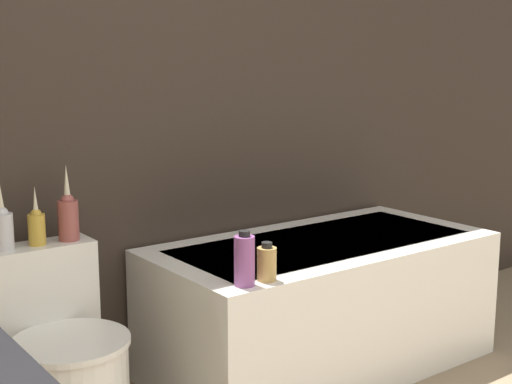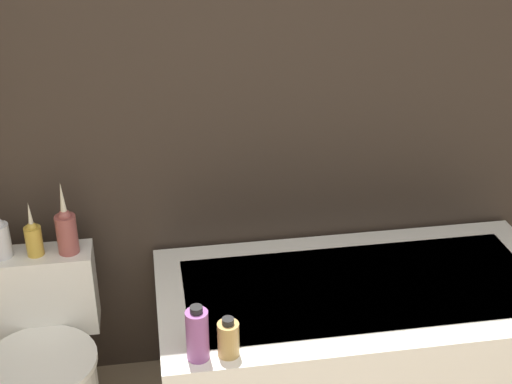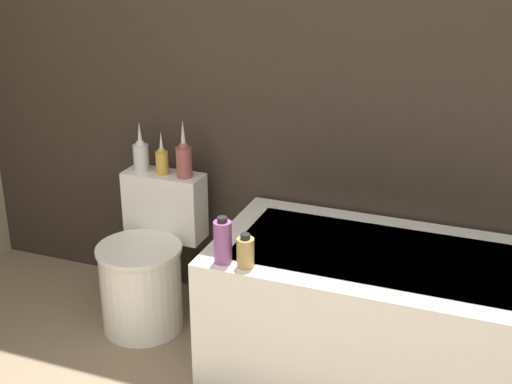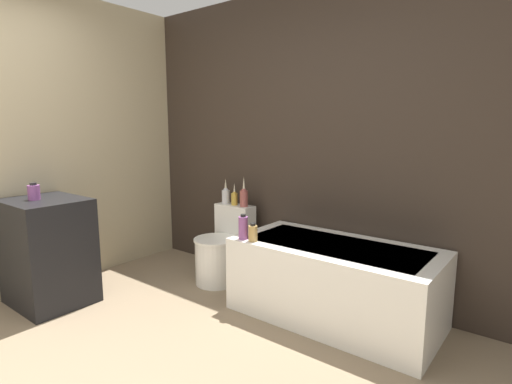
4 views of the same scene
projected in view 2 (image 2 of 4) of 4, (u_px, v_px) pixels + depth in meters
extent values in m
cube|color=#332821|center=(124.00, 71.00, 2.54)|extent=(6.40, 0.06, 2.60)
cube|color=white|center=(357.00, 347.00, 2.75)|extent=(1.50, 0.75, 0.57)
cube|color=#B7BCC6|center=(362.00, 287.00, 2.62)|extent=(1.30, 0.55, 0.01)
cylinder|color=white|center=(39.00, 363.00, 2.48)|extent=(0.40, 0.40, 0.02)
cube|color=white|center=(43.00, 291.00, 2.66)|extent=(0.39, 0.16, 0.33)
cylinder|color=silver|center=(0.00, 241.00, 2.54)|extent=(0.08, 0.08, 0.13)
cylinder|color=gold|center=(34.00, 241.00, 2.56)|extent=(0.06, 0.06, 0.11)
sphere|color=gold|center=(32.00, 228.00, 2.53)|extent=(0.04, 0.04, 0.04)
cone|color=beige|center=(30.00, 215.00, 2.51)|extent=(0.02, 0.02, 0.10)
cylinder|color=#994C47|center=(67.00, 234.00, 2.56)|extent=(0.08, 0.08, 0.15)
sphere|color=#994C47|center=(65.00, 216.00, 2.53)|extent=(0.05, 0.05, 0.05)
cone|color=beige|center=(62.00, 200.00, 2.50)|extent=(0.03, 0.03, 0.13)
cylinder|color=#8C4C8C|center=(197.00, 335.00, 2.22)|extent=(0.07, 0.07, 0.18)
cylinder|color=black|center=(196.00, 310.00, 2.18)|extent=(0.04, 0.04, 0.02)
cylinder|color=tan|center=(228.00, 339.00, 2.25)|extent=(0.07, 0.07, 0.12)
cylinder|color=black|center=(228.00, 321.00, 2.21)|extent=(0.04, 0.04, 0.02)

